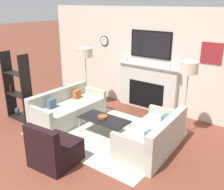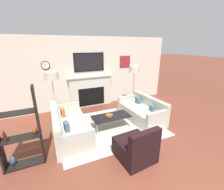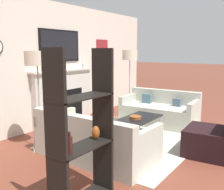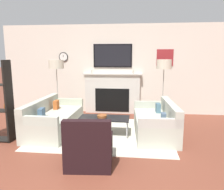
{
  "view_description": "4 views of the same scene",
  "coord_description": "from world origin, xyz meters",
  "views": [
    {
      "loc": [
        3.3,
        -1.25,
        2.82
      ],
      "look_at": [
        0.07,
        3.04,
        0.89
      ],
      "focal_mm": 42.0,
      "sensor_mm": 36.0,
      "label": 1
    },
    {
      "loc": [
        -1.59,
        -0.84,
        2.41
      ],
      "look_at": [
        0.32,
        3.39,
        0.83
      ],
      "focal_mm": 24.0,
      "sensor_mm": 36.0,
      "label": 2
    },
    {
      "loc": [
        -4.19,
        0.44,
        1.66
      ],
      "look_at": [
        -0.08,
        3.33,
        0.8
      ],
      "focal_mm": 42.0,
      "sensor_mm": 36.0,
      "label": 3
    },
    {
      "loc": [
        0.73,
        -1.88,
        1.76
      ],
      "look_at": [
        0.12,
        3.56,
        0.78
      ],
      "focal_mm": 35.0,
      "sensor_mm": 36.0,
      "label": 4
    }
  ],
  "objects": [
    {
      "name": "floor_lamp_right",
      "position": [
        1.43,
        3.84,
        1.52
      ],
      "size": [
        0.38,
        0.38,
        1.68
      ],
      "color": "#9E998E",
      "rests_on": "ground_plane"
    },
    {
      "name": "shelf_unit",
      "position": [
        -2.21,
        2.22,
        0.76
      ],
      "size": [
        0.76,
        0.28,
        1.69
      ],
      "color": "black",
      "rests_on": "ground_plane"
    },
    {
      "name": "armchair",
      "position": [
        -0.01,
        1.4,
        0.28
      ],
      "size": [
        0.79,
        0.82,
        0.83
      ],
      "color": "black",
      "rests_on": "ground_plane"
    },
    {
      "name": "coffee_table",
      "position": [
        0.03,
        2.81,
        0.37
      ],
      "size": [
        1.13,
        0.56,
        0.39
      ],
      "color": "black",
      "rests_on": "ground_plane"
    },
    {
      "name": "couch_right",
      "position": [
        1.19,
        2.89,
        0.28
      ],
      "size": [
        0.92,
        1.7,
        0.75
      ],
      "color": "#B4B6A6",
      "rests_on": "ground_plane"
    },
    {
      "name": "fireplace_wall",
      "position": [
        0.0,
        4.82,
        1.21
      ],
      "size": [
        6.94,
        0.28,
        2.7
      ],
      "color": "beige",
      "rests_on": "ground_plane"
    },
    {
      "name": "area_rug",
      "position": [
        0.0,
        2.88,
        0.01
      ],
      "size": [
        3.0,
        2.34,
        0.01
      ],
      "color": "beige",
      "rests_on": "ground_plane"
    },
    {
      "name": "couch_left",
      "position": [
        -1.19,
        2.88,
        0.28
      ],
      "size": [
        0.9,
        1.89,
        0.75
      ],
      "color": "#B4B6A6",
      "rests_on": "ground_plane"
    },
    {
      "name": "decorative_bowl",
      "position": [
        -0.03,
        2.82,
        0.42
      ],
      "size": [
        0.22,
        0.22,
        0.06
      ],
      "color": "brown",
      "rests_on": "coffee_table"
    },
    {
      "name": "floor_lamp_left",
      "position": [
        -1.43,
        3.84,
        1.51
      ],
      "size": [
        0.4,
        0.4,
        1.66
      ],
      "color": "#9E998E",
      "rests_on": "ground_plane"
    }
  ]
}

